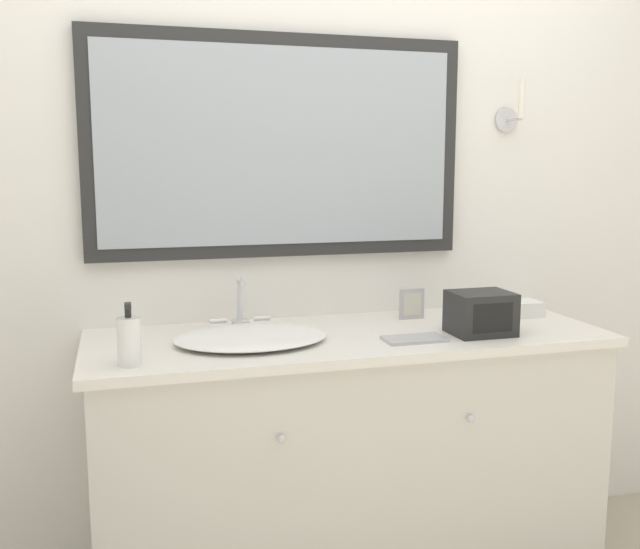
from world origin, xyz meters
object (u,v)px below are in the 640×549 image
(soap_bottle, at_px, (129,340))
(picture_frame, at_px, (412,304))
(sink_basin, at_px, (251,336))
(appliance_box, at_px, (481,313))

(soap_bottle, bearing_deg, picture_frame, 19.01)
(soap_bottle, xyz_separation_m, picture_frame, (0.98, 0.34, -0.02))
(sink_basin, bearing_deg, soap_bottle, -155.36)
(sink_basin, height_order, soap_bottle, soap_bottle)
(picture_frame, bearing_deg, appliance_box, -65.30)
(sink_basin, bearing_deg, appliance_box, -7.93)
(appliance_box, height_order, picture_frame, appliance_box)
(appliance_box, bearing_deg, soap_bottle, -176.61)
(soap_bottle, height_order, picture_frame, soap_bottle)
(soap_bottle, bearing_deg, sink_basin, 24.64)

